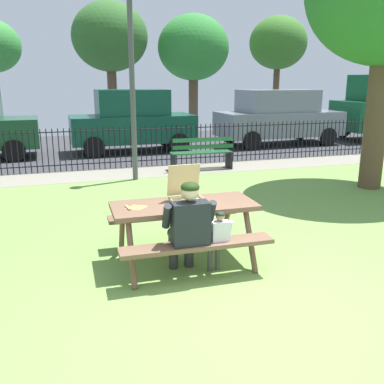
# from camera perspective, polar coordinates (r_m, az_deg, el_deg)

# --- Properties ---
(ground) EXTENTS (28.00, 11.75, 0.02)m
(ground) POSITION_cam_1_polar(r_m,az_deg,el_deg) (6.07, 1.09, -7.32)
(ground) COLOR #749D4A
(cobblestone_walkway) EXTENTS (28.00, 1.40, 0.01)m
(cobblestone_walkway) POSITION_cam_1_polar(r_m,az_deg,el_deg) (10.90, -7.49, 2.58)
(cobblestone_walkway) COLOR gray
(street_asphalt) EXTENTS (28.00, 7.50, 0.01)m
(street_asphalt) POSITION_cam_1_polar(r_m,az_deg,el_deg) (15.24, -10.41, 5.92)
(street_asphalt) COLOR #38383D
(picnic_table_foreground) EXTENTS (1.82, 1.51, 0.79)m
(picnic_table_foreground) POSITION_cam_1_polar(r_m,az_deg,el_deg) (5.40, -1.09, -3.31)
(picnic_table_foreground) COLOR brown
(picnic_table_foreground) RESTS_ON ground
(pizza_box_open) EXTENTS (0.44, 0.50, 0.47)m
(pizza_box_open) POSITION_cam_1_polar(r_m,az_deg,el_deg) (5.35, -0.60, -0.53)
(pizza_box_open) COLOR tan
(pizza_box_open) RESTS_ON picnic_table_foreground
(pizza_slice_on_table) EXTENTS (0.25, 0.20, 0.02)m
(pizza_slice_on_table) POSITION_cam_1_polar(r_m,az_deg,el_deg) (5.22, -7.67, -2.02)
(pizza_slice_on_table) COLOR yellow
(pizza_slice_on_table) RESTS_ON picnic_table_foreground
(adult_at_table) EXTENTS (0.61, 0.60, 1.19)m
(adult_at_table) POSITION_cam_1_polar(r_m,az_deg,el_deg) (4.90, -0.53, -4.47)
(adult_at_table) COLOR #313131
(adult_at_table) RESTS_ON ground
(child_at_table) EXTENTS (0.31, 0.30, 0.82)m
(child_at_table) POSITION_cam_1_polar(r_m,az_deg,el_deg) (5.03, 3.53, -5.88)
(child_at_table) COLOR #4A4A4A
(child_at_table) RESTS_ON ground
(iron_fence_streetside) EXTENTS (19.75, 0.03, 1.10)m
(iron_fence_streetside) POSITION_cam_1_polar(r_m,az_deg,el_deg) (11.48, -8.19, 6.03)
(iron_fence_streetside) COLOR black
(iron_fence_streetside) RESTS_ON ground
(park_bench_center) EXTENTS (1.61, 0.51, 0.85)m
(park_bench_center) POSITION_cam_1_polar(r_m,az_deg,el_deg) (11.10, 1.31, 5.13)
(park_bench_center) COLOR #225C34
(park_bench_center) RESTS_ON ground
(lamp_post_walkway) EXTENTS (0.28, 0.28, 4.22)m
(lamp_post_walkway) POSITION_cam_1_polar(r_m,az_deg,el_deg) (9.89, -8.08, 16.31)
(lamp_post_walkway) COLOR #4C4C51
(lamp_post_walkway) RESTS_ON ground
(parked_car_center) EXTENTS (3.93, 1.88, 1.98)m
(parked_car_center) POSITION_cam_1_polar(r_m,az_deg,el_deg) (14.01, -7.97, 9.46)
(parked_car_center) COLOR #0F4434
(parked_car_center) RESTS_ON ground
(parked_car_right) EXTENTS (4.46, 2.03, 1.94)m
(parked_car_right) POSITION_cam_1_polar(r_m,az_deg,el_deg) (15.73, 11.48, 9.86)
(parked_car_right) COLOR slate
(parked_car_right) RESTS_ON ground
(far_tree_center) EXTENTS (3.43, 3.43, 5.71)m
(far_tree_center) POSITION_cam_1_polar(r_m,az_deg,el_deg) (20.89, -10.92, 19.62)
(far_tree_center) COLOR brown
(far_tree_center) RESTS_ON ground
(far_tree_midright) EXTENTS (3.44, 3.44, 5.33)m
(far_tree_midright) POSITION_cam_1_polar(r_m,az_deg,el_deg) (21.70, 0.19, 18.66)
(far_tree_midright) COLOR brown
(far_tree_midright) RESTS_ON ground
(far_tree_right) EXTENTS (2.93, 2.93, 5.43)m
(far_tree_right) POSITION_cam_1_polar(r_m,az_deg,el_deg) (23.49, 11.44, 18.90)
(far_tree_right) COLOR brown
(far_tree_right) RESTS_ON ground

